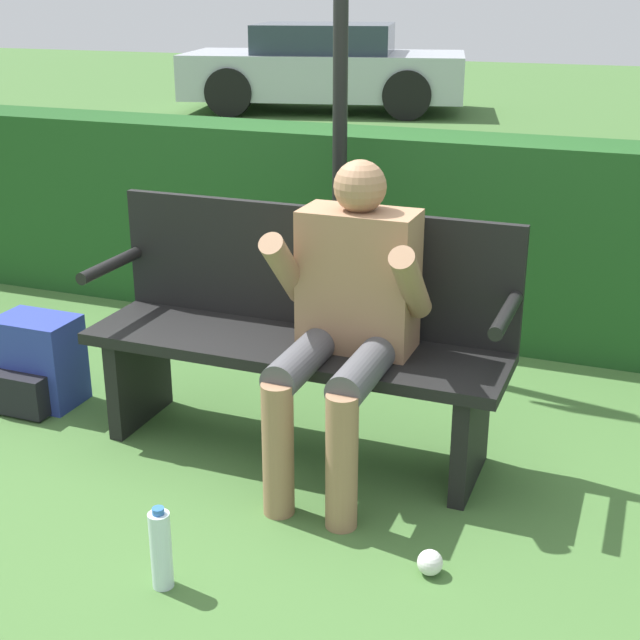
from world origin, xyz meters
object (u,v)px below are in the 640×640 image
object	(u,v)px
water_bottle	(161,549)
signpost	(340,87)
person_seated	(348,310)
backpack	(38,364)
parked_car	(325,68)
park_bench	(300,332)

from	to	relation	value
water_bottle	signpost	xyz separation A→B (m)	(-0.16, 1.99, 1.17)
person_seated	backpack	xyz separation A→B (m)	(-1.46, 0.06, -0.46)
parked_car	backpack	bearing A→B (deg)	-89.54
person_seated	parked_car	world-z (taller)	parked_car
water_bottle	parked_car	size ratio (longest dim) A/B	0.06
person_seated	signpost	size ratio (longest dim) A/B	0.53
person_seated	backpack	world-z (taller)	person_seated
park_bench	water_bottle	world-z (taller)	park_bench
person_seated	water_bottle	bearing A→B (deg)	-107.89
backpack	water_bottle	bearing A→B (deg)	-38.49
person_seated	signpost	bearing A→B (deg)	111.73
park_bench	person_seated	bearing A→B (deg)	-30.11
park_bench	signpost	world-z (taller)	signpost
backpack	person_seated	bearing A→B (deg)	-2.23
person_seated	signpost	xyz separation A→B (m)	(-0.44, 1.11, 0.66)
backpack	parked_car	bearing A→B (deg)	103.85
water_bottle	person_seated	bearing A→B (deg)	72.11
parked_car	water_bottle	bearing A→B (deg)	-84.89
person_seated	water_bottle	world-z (taller)	person_seated
signpost	water_bottle	bearing A→B (deg)	-85.40
water_bottle	signpost	bearing A→B (deg)	94.60
person_seated	water_bottle	xyz separation A→B (m)	(-0.28, -0.88, -0.52)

